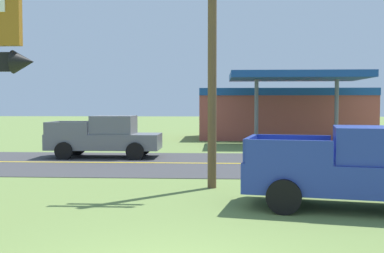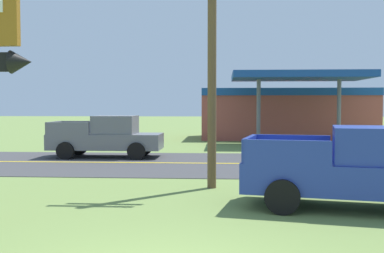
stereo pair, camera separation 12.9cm
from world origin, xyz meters
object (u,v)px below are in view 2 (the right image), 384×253
object	(u,v)px
utility_pole	(212,31)
car_red_far_lane	(377,150)
pickup_grey_on_road	(107,137)
pickup_blue_parked_on_lawn	(358,169)
gas_station	(286,112)

from	to	relation	value
utility_pole	car_red_far_lane	distance (m)	7.94
pickup_grey_on_road	utility_pole	bearing A→B (deg)	-56.29
car_red_far_lane	pickup_blue_parked_on_lawn	bearing A→B (deg)	-111.63
utility_pole	pickup_grey_on_road	size ratio (longest dim) A/B	1.66
pickup_grey_on_road	car_red_far_lane	bearing A→B (deg)	-19.94
utility_pole	pickup_grey_on_road	bearing A→B (deg)	123.71
gas_station	pickup_grey_on_road	distance (m)	16.12
gas_station	pickup_grey_on_road	xyz separation A→B (m)	(-9.96, -12.63, -0.98)
gas_station	pickup_blue_parked_on_lawn	distance (m)	22.89
utility_pole	pickup_grey_on_road	xyz separation A→B (m)	(-5.06, 7.59, -3.68)
gas_station	car_red_far_lane	world-z (taller)	gas_station
utility_pole	pickup_blue_parked_on_lawn	world-z (taller)	utility_pole
utility_pole	car_red_far_lane	world-z (taller)	utility_pole
pickup_blue_parked_on_lawn	car_red_far_lane	size ratio (longest dim) A/B	1.31
gas_station	pickup_grey_on_road	size ratio (longest dim) A/B	2.31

